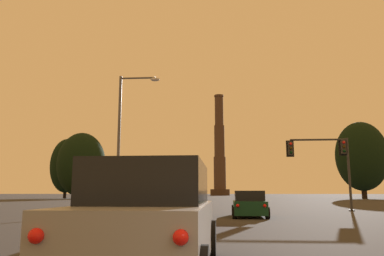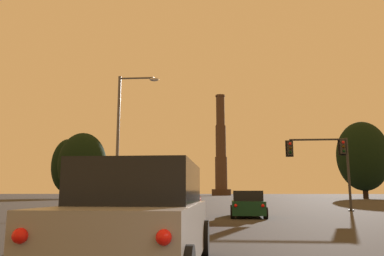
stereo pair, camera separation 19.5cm
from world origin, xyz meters
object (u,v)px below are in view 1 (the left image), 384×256
at_px(street_lamp, 125,129).
at_px(hatchback_center_lane_front, 249,205).
at_px(traffic_light_overhead_right, 327,155).
at_px(smokestack, 220,155).
at_px(suv_left_lane_third, 151,220).
at_px(suv_left_lane_second, 177,204).

bearing_deg(street_lamp, hatchback_center_lane_front, -21.37).
relative_size(traffic_light_overhead_right, street_lamp, 0.58).
xyz_separation_m(traffic_light_overhead_right, street_lamp, (-14.35, -3.90, 1.53)).
bearing_deg(smokestack, street_lamp, -92.78).
xyz_separation_m(street_lamp, smokestack, (6.43, 132.43, 11.17)).
relative_size(suv_left_lane_third, traffic_light_overhead_right, 0.92).
relative_size(hatchback_center_lane_front, street_lamp, 0.45).
height_order(hatchback_center_lane_front, suv_left_lane_third, suv_left_lane_third).
relative_size(hatchback_center_lane_front, suv_left_lane_third, 0.84).
height_order(traffic_light_overhead_right, smokestack, smokestack).
bearing_deg(suv_left_lane_third, suv_left_lane_second, 94.13).
distance_m(traffic_light_overhead_right, street_lamp, 14.95).
relative_size(hatchback_center_lane_front, suv_left_lane_second, 0.84).
height_order(suv_left_lane_second, smokestack, smokestack).
distance_m(hatchback_center_lane_front, traffic_light_overhead_right, 10.07).
xyz_separation_m(suv_left_lane_third, street_lamp, (-5.20, 18.06, 4.70)).
bearing_deg(smokestack, hatchback_center_lane_front, -89.35).
bearing_deg(traffic_light_overhead_right, street_lamp, -164.81).
bearing_deg(hatchback_center_lane_front, suv_left_lane_second, -115.66).
relative_size(hatchback_center_lane_front, traffic_light_overhead_right, 0.77).
bearing_deg(suv_left_lane_third, street_lamp, 106.63).
relative_size(suv_left_lane_second, street_lamp, 0.53).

